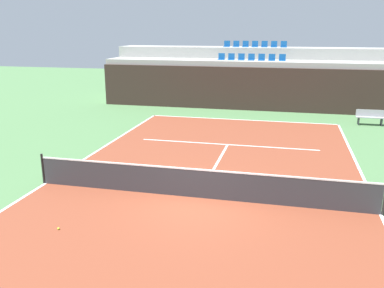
{
  "coord_description": "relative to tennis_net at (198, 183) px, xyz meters",
  "views": [
    {
      "loc": [
        2.64,
        -11.92,
        5.22
      ],
      "look_at": [
        -0.66,
        2.0,
        1.2
      ],
      "focal_mm": 38.53,
      "sensor_mm": 36.0,
      "label": 1
    }
  ],
  "objects": [
    {
      "name": "centre_service_line",
      "position": [
        0.0,
        3.2,
        -0.5
      ],
      "size": [
        0.1,
        6.4,
        0.0
      ],
      "primitive_type": "cube",
      "color": "white",
      "rests_on": "court_surface"
    },
    {
      "name": "stands_tier_lower",
      "position": [
        0.0,
        16.48,
        1.07
      ],
      "size": [
        20.1,
        2.4,
        3.15
      ],
      "primitive_type": "cube",
      "color": "#9E9E99",
      "rests_on": "ground_plane"
    },
    {
      "name": "seating_row_upper",
      "position": [
        -0.0,
        18.98,
        3.54
      ],
      "size": [
        4.54,
        0.44,
        0.44
      ],
      "color": "#145193",
      "rests_on": "stands_tier_upper"
    },
    {
      "name": "back_wall",
      "position": [
        0.0,
        15.13,
        0.89
      ],
      "size": [
        20.1,
        0.3,
        2.8
      ],
      "primitive_type": "cube",
      "color": "#33231E",
      "rests_on": "ground_plane"
    },
    {
      "name": "court_surface",
      "position": [
        0.0,
        0.0,
        -0.5
      ],
      "size": [
        11.0,
        24.0,
        0.01
      ],
      "primitive_type": "cube",
      "color": "brown",
      "rests_on": "ground_plane"
    },
    {
      "name": "service_line_far",
      "position": [
        0.0,
        6.4,
        -0.5
      ],
      "size": [
        8.26,
        0.1,
        0.0
      ],
      "primitive_type": "cube",
      "color": "white",
      "rests_on": "court_surface"
    },
    {
      "name": "sideline_left",
      "position": [
        -5.45,
        0.0,
        -0.5
      ],
      "size": [
        0.1,
        24.0,
        0.0
      ],
      "primitive_type": "cube",
      "color": "white",
      "rests_on": "court_surface"
    },
    {
      "name": "stands_tier_upper",
      "position": [
        0.0,
        18.88,
        1.45
      ],
      "size": [
        20.1,
        2.4,
        3.92
      ],
      "primitive_type": "cube",
      "color": "#9E9E99",
      "rests_on": "ground_plane"
    },
    {
      "name": "ground_plane",
      "position": [
        0.0,
        0.0,
        -0.51
      ],
      "size": [
        80.0,
        80.0,
        0.0
      ],
      "primitive_type": "plane",
      "color": "#477042"
    },
    {
      "name": "seating_row_lower",
      "position": [
        -0.0,
        16.58,
        2.76
      ],
      "size": [
        4.54,
        0.44,
        0.44
      ],
      "color": "#145193",
      "rests_on": "stands_tier_lower"
    },
    {
      "name": "baseline_far",
      "position": [
        0.0,
        11.95,
        -0.5
      ],
      "size": [
        11.0,
        0.1,
        0.0
      ],
      "primitive_type": "cube",
      "color": "white",
      "rests_on": "court_surface"
    },
    {
      "name": "sideline_right",
      "position": [
        5.45,
        0.0,
        -0.5
      ],
      "size": [
        0.1,
        24.0,
        0.0
      ],
      "primitive_type": "cube",
      "color": "white",
      "rests_on": "court_surface"
    },
    {
      "name": "player_bench",
      "position": [
        7.13,
        12.31,
        -0.0
      ],
      "size": [
        1.5,
        0.4,
        0.85
      ],
      "color": "#99999E",
      "rests_on": "ground_plane"
    },
    {
      "name": "tennis_ball_0",
      "position": [
        -3.17,
        -3.0,
        -0.47
      ],
      "size": [
        0.07,
        0.07,
        0.07
      ],
      "primitive_type": "sphere",
      "color": "#CCE033",
      "rests_on": "court_surface"
    },
    {
      "name": "tennis_net",
      "position": [
        0.0,
        0.0,
        0.0
      ],
      "size": [
        11.08,
        0.08,
        1.07
      ],
      "color": "black",
      "rests_on": "court_surface"
    }
  ]
}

